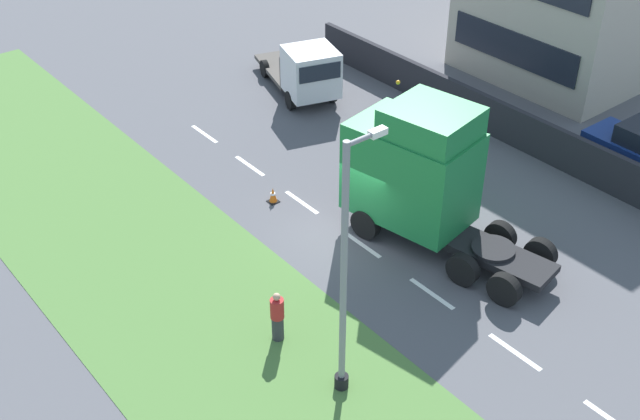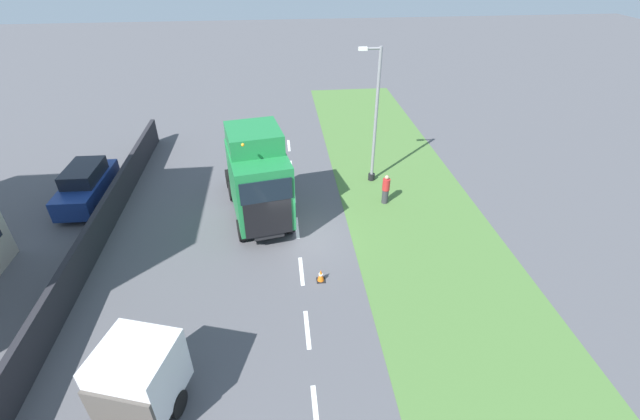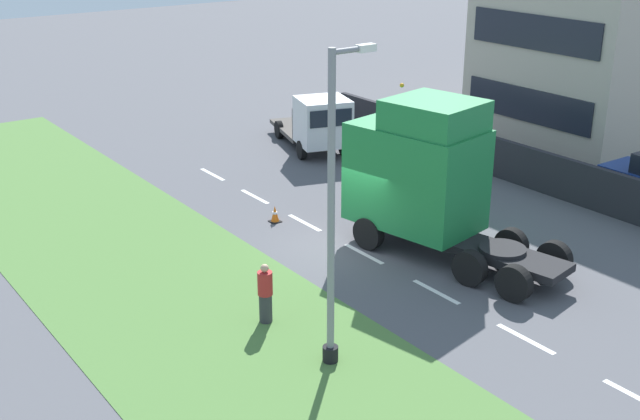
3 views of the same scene
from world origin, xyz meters
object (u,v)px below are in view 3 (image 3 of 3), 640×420
lorry_cab (423,176)px  pedestrian (265,294)px  flatbed_truck (319,124)px  lamp_post (333,230)px  traffic_cone_lead (275,214)px

lorry_cab → pedestrian: lorry_cab is taller
flatbed_truck → lamp_post: 16.87m
lamp_post → traffic_cone_lead: 9.54m
flatbed_truck → traffic_cone_lead: flatbed_truck is taller
flatbed_truck → lorry_cab: bearing=88.6°
lorry_cab → pedestrian: (-6.47, -1.13, -1.61)m
flatbed_truck → lamp_post: lamp_post is taller
lorry_cab → pedestrian: size_ratio=4.49×
flatbed_truck → lamp_post: size_ratio=0.82×
lorry_cab → flatbed_truck: size_ratio=1.21×
flatbed_truck → traffic_cone_lead: bearing=60.5°
lamp_post → pedestrian: bearing=95.8°
flatbed_truck → lamp_post: (-9.63, -13.70, 2.04)m
lamp_post → pedestrian: size_ratio=4.52×
lamp_post → pedestrian: lamp_post is taller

